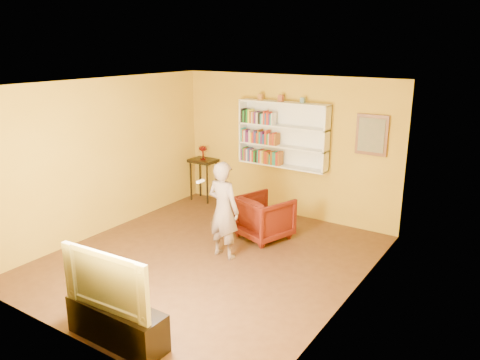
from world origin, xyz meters
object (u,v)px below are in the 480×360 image
Objects in this scene: bookshelf at (284,134)px; person at (223,210)px; console_table at (203,166)px; ruby_lustre at (203,150)px; television at (113,278)px; tv_cabinet at (117,323)px; armchair at (264,217)px.

bookshelf is 1.16× the size of person.
ruby_lustre is at bearing 135.00° from console_table.
ruby_lustre is at bearing -175.01° from bookshelf.
person is at bearing -46.01° from console_table.
person is at bearing 93.05° from television.
television is (0.40, -4.66, -0.80)m from bookshelf.
console_table is 0.36m from ruby_lustre.
bookshelf is at bearing -82.13° from person.
tv_cabinet is at bearing -63.62° from ruby_lustre.
bookshelf is 4.74m from television.
ruby_lustre is 0.23× the size of tv_cabinet.
bookshelf is 1.43× the size of tv_cabinet.
console_table is 1.09× the size of armchair.
person is 1.22× the size of tv_cabinet.
console_table is 0.58× the size of person.
person is (1.96, -2.03, 0.03)m from console_table.
bookshelf is 1.90m from ruby_lustre.
television reaches higher than console_table.
ruby_lustre is 2.84m from person.
bookshelf is at bearing 4.99° from console_table.
television is at bearing -85.06° from bookshelf.
bookshelf is 2.34m from person.
console_table is 0.71× the size of tv_cabinet.
ruby_lustre is at bearing 116.38° from tv_cabinet.
person reaches higher than television.
television is at bearing 0.00° from tv_cabinet.
armchair is (0.29, -1.21, -1.22)m from bookshelf.
television is (0.00, 0.00, 0.57)m from tv_cabinet.
person reaches higher than tv_cabinet.
bookshelf is at bearing 4.99° from ruby_lustre.
television is at bearing -63.62° from ruby_lustre.
console_table is 3.12× the size of ruby_lustre.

